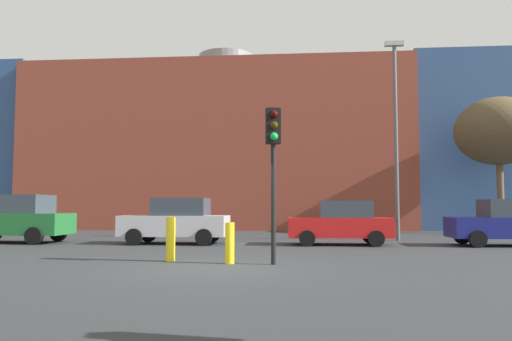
{
  "coord_description": "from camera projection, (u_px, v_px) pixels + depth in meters",
  "views": [
    {
      "loc": [
        2.02,
        -11.8,
        1.43
      ],
      "look_at": [
        0.29,
        8.13,
        2.87
      ],
      "focal_mm": 35.13,
      "sensor_mm": 36.0,
      "label": 1
    }
  ],
  "objects": [
    {
      "name": "parked_car_2",
      "position": [
        341.0,
        223.0,
        18.63
      ],
      "size": [
        3.78,
        1.86,
        1.64
      ],
      "rotation": [
        0.0,
        0.0,
        3.14
      ],
      "color": "red",
      "rests_on": "ground_plane"
    },
    {
      "name": "traffic_light_island",
      "position": [
        273.0,
        149.0,
        12.5
      ],
      "size": [
        0.4,
        0.39,
        3.89
      ],
      "rotation": [
        0.0,
        0.0,
        -1.36
      ],
      "color": "black",
      "rests_on": "ground_plane"
    },
    {
      "name": "building_backdrop",
      "position": [
        226.0,
        152.0,
        36.54
      ],
      "size": [
        39.19,
        13.36,
        12.53
      ],
      "color": "brown",
      "rests_on": "ground_plane"
    },
    {
      "name": "street_lamp",
      "position": [
        396.0,
        127.0,
        21.32
      ],
      "size": [
        0.8,
        0.24,
        8.54
      ],
      "color": "#59595E",
      "rests_on": "ground_plane"
    },
    {
      "name": "parked_car_3",
      "position": [
        506.0,
        223.0,
        18.12
      ],
      "size": [
        3.89,
        1.91,
        1.68
      ],
      "rotation": [
        0.0,
        0.0,
        3.14
      ],
      "color": "navy",
      "rests_on": "ground_plane"
    },
    {
      "name": "parked_car_0",
      "position": [
        15.0,
        219.0,
        19.74
      ],
      "size": [
        4.34,
        2.13,
        1.88
      ],
      "rotation": [
        0.0,
        0.0,
        3.14
      ],
      "color": "#1E662D",
      "rests_on": "ground_plane"
    },
    {
      "name": "bollard_yellow_1",
      "position": [
        230.0,
        243.0,
        12.57
      ],
      "size": [
        0.24,
        0.24,
        1.03
      ],
      "primitive_type": "cylinder",
      "color": "yellow",
      "rests_on": "ground_plane"
    },
    {
      "name": "ground_plane",
      "position": [
        214.0,
        267.0,
        11.79
      ],
      "size": [
        200.0,
        200.0,
        0.0
      ],
      "primitive_type": "plane",
      "color": "#2D3033"
    },
    {
      "name": "bare_tree_0",
      "position": [
        498.0,
        131.0,
        26.32
      ],
      "size": [
        4.47,
        4.47,
        7.18
      ],
      "color": "brown",
      "rests_on": "ground_plane"
    },
    {
      "name": "parked_car_1",
      "position": [
        177.0,
        221.0,
        19.17
      ],
      "size": [
        4.05,
        1.99,
        1.75
      ],
      "rotation": [
        0.0,
        0.0,
        3.14
      ],
      "color": "silver",
      "rests_on": "ground_plane"
    },
    {
      "name": "bollard_yellow_0",
      "position": [
        171.0,
        239.0,
        13.08
      ],
      "size": [
        0.24,
        0.24,
        1.15
      ],
      "primitive_type": "cylinder",
      "color": "yellow",
      "rests_on": "ground_plane"
    }
  ]
}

